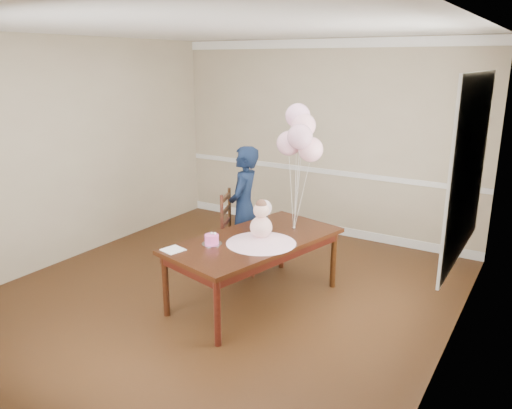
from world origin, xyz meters
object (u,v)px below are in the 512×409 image
(dining_chair_seat, at_px, (242,237))
(dining_table_top, at_px, (255,241))
(woman, at_px, (244,208))
(birthday_cake, at_px, (212,239))

(dining_chair_seat, bearing_deg, dining_table_top, -67.07)
(dining_chair_seat, height_order, woman, woman)
(birthday_cake, relative_size, dining_chair_seat, 0.33)
(woman, bearing_deg, dining_table_top, 25.55)
(woman, bearing_deg, dining_chair_seat, 6.25)
(dining_table_top, xyz_separation_m, birthday_cake, (-0.27, -0.36, 0.08))
(birthday_cake, height_order, dining_chair_seat, birthday_cake)
(dining_table_top, height_order, birthday_cake, birthday_cake)
(birthday_cake, xyz_separation_m, woman, (-0.31, 1.05, 0.00))
(dining_table_top, bearing_deg, woman, 142.98)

